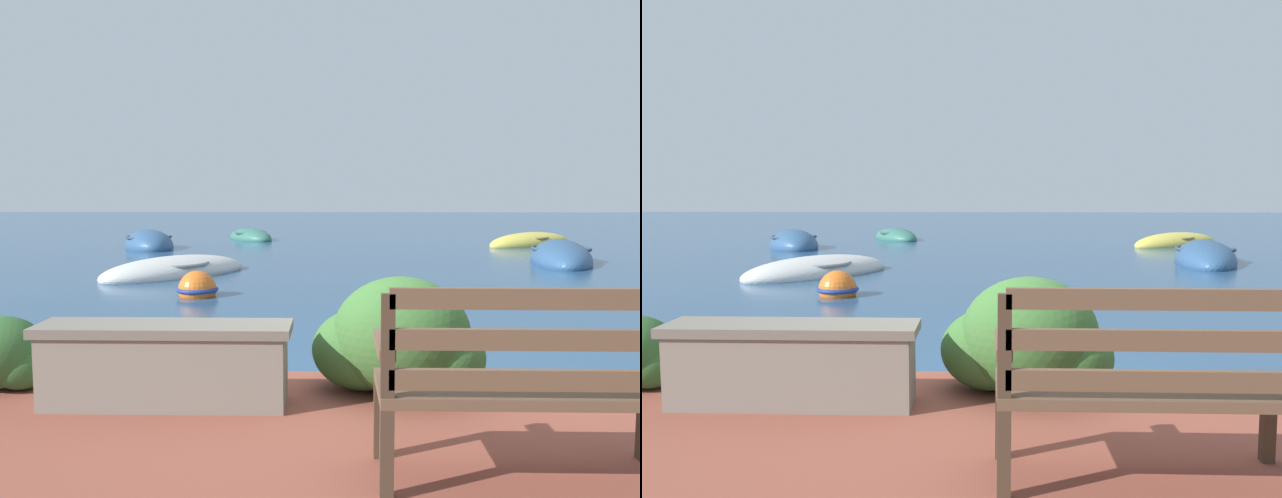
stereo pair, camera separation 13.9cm
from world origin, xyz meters
TOP-DOWN VIEW (x-y plane):
  - ground_plane at (0.00, 0.00)m, footprint 80.00×80.00m
  - park_bench at (0.62, -1.73)m, footprint 1.38×0.48m
  - stone_wall at (-1.32, -0.74)m, footprint 1.57×0.39m
  - hedge_clump_left at (0.15, -0.45)m, footprint 1.14×0.82m
  - rowboat_nearest at (-3.22, 6.86)m, footprint 2.91×3.17m
  - rowboat_mid at (4.63, 9.07)m, footprint 2.01×3.49m
  - rowboat_far at (-5.27, 12.07)m, footprint 2.15×2.63m
  - rowboat_outer at (5.28, 13.30)m, footprint 3.20×2.65m
  - rowboat_distant at (-2.95, 15.14)m, footprint 2.07×2.48m
  - mooring_buoy at (-2.29, 4.54)m, footprint 0.62×0.62m

SIDE VIEW (x-z plane):
  - ground_plane at x=0.00m, z-range 0.00..0.00m
  - rowboat_nearest at x=-3.22m, z-range -0.25..0.36m
  - rowboat_outer at x=5.28m, z-range -0.27..0.37m
  - rowboat_distant at x=-2.95m, z-range -0.26..0.37m
  - rowboat_mid at x=4.63m, z-range -0.35..0.49m
  - rowboat_far at x=-5.27m, z-range -0.36..0.51m
  - mooring_buoy at x=-2.29m, z-range -0.18..0.38m
  - stone_wall at x=-1.32m, z-range 0.22..0.74m
  - hedge_clump_left at x=0.15m, z-range 0.17..0.94m
  - park_bench at x=0.62m, z-range 0.24..1.17m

